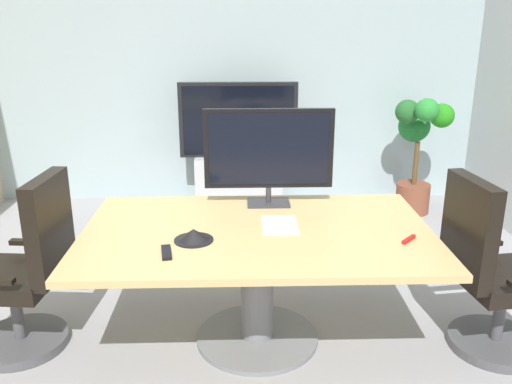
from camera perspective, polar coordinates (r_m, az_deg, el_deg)
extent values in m
plane|color=#99999E|center=(3.36, -2.42, -17.27)|extent=(7.15, 7.15, 0.00)
cube|color=#9EB2B7|center=(5.83, -2.31, 13.23)|extent=(5.23, 0.10, 2.89)
cube|color=tan|center=(3.19, 0.14, -4.30)|extent=(2.05, 1.25, 0.04)
cylinder|color=slate|center=(3.35, 0.13, -10.19)|extent=(0.20, 0.20, 0.70)
cylinder|color=slate|center=(3.52, 0.13, -15.03)|extent=(0.76, 0.76, 0.03)
cylinder|color=#4C4C51|center=(3.75, -23.47, -14.20)|extent=(0.56, 0.56, 0.06)
cylinder|color=#4C4C51|center=(3.65, -23.89, -11.39)|extent=(0.07, 0.07, 0.36)
cube|color=black|center=(3.55, -24.34, -8.29)|extent=(0.52, 0.52, 0.10)
cube|color=black|center=(3.31, -20.92, -3.52)|extent=(0.13, 0.46, 0.60)
cube|color=black|center=(3.71, -22.51, -4.91)|extent=(0.28, 0.07, 0.03)
cylinder|color=#4C4C51|center=(3.75, 23.84, -14.29)|extent=(0.56, 0.56, 0.06)
cylinder|color=#4C4C51|center=(3.65, 24.27, -11.48)|extent=(0.07, 0.07, 0.36)
cube|color=black|center=(3.55, 24.73, -8.37)|extent=(0.54, 0.54, 0.10)
cube|color=black|center=(3.28, 21.52, -3.77)|extent=(0.15, 0.46, 0.60)
cube|color=black|center=(3.69, 22.55, -5.03)|extent=(0.28, 0.08, 0.03)
cube|color=#333338|center=(3.60, 1.32, -1.15)|extent=(0.28, 0.18, 0.02)
cylinder|color=#333338|center=(3.58, 1.32, -0.28)|extent=(0.04, 0.04, 0.10)
cube|color=black|center=(3.51, 1.35, 4.59)|extent=(0.84, 0.04, 0.52)
cube|color=black|center=(3.49, 1.37, 4.51)|extent=(0.77, 0.01, 0.47)
cube|color=#B7BABC|center=(5.71, -1.81, 1.15)|extent=(0.90, 0.36, 0.55)
cube|color=black|center=(5.53, -1.88, 7.59)|extent=(1.20, 0.06, 0.76)
cube|color=black|center=(5.50, -1.88, 7.52)|extent=(1.12, 0.01, 0.69)
cylinder|color=brown|center=(5.80, 16.15, -0.59)|extent=(0.34, 0.34, 0.30)
cylinder|color=brown|center=(5.70, 16.47, 2.93)|extent=(0.05, 0.05, 0.44)
sphere|color=#248918|center=(5.62, 19.00, 7.61)|extent=(0.24, 0.24, 0.24)
sphere|color=#217930|center=(5.84, 16.33, 6.67)|extent=(0.33, 0.33, 0.33)
sphere|color=#225E29|center=(5.55, 15.66, 8.15)|extent=(0.24, 0.24, 0.24)
sphere|color=#288B33|center=(5.41, 17.57, 8.23)|extent=(0.23, 0.23, 0.23)
cone|color=black|center=(3.04, -6.59, -4.50)|extent=(0.19, 0.19, 0.07)
cylinder|color=black|center=(3.05, -6.57, -5.04)|extent=(0.22, 0.22, 0.01)
cube|color=black|center=(2.91, -9.42, -6.29)|extent=(0.08, 0.18, 0.02)
cube|color=red|center=(3.14, 15.78, -4.82)|extent=(0.10, 0.11, 0.02)
cube|color=white|center=(3.24, 2.50, -3.49)|extent=(0.21, 0.30, 0.01)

